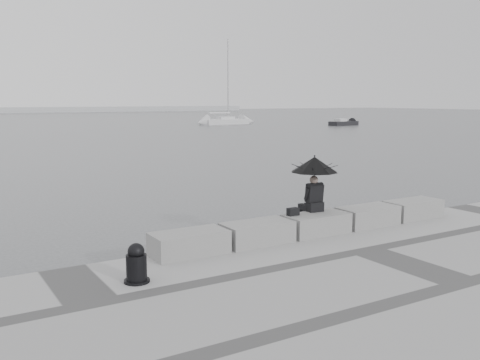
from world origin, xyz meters
TOP-DOWN VIEW (x-y plane):
  - ground at (0.00, 0.00)m, footprint 360.00×360.00m
  - stone_block_far_left at (-3.40, -0.45)m, footprint 1.60×0.80m
  - stone_block_left at (-1.70, -0.45)m, footprint 1.60×0.80m
  - stone_block_centre at (0.00, -0.45)m, footprint 1.60×0.80m
  - stone_block_right at (1.70, -0.45)m, footprint 1.60×0.80m
  - stone_block_far_right at (3.40, -0.45)m, footprint 1.60×0.80m
  - seated_person at (0.15, -0.16)m, footprint 1.16×1.16m
  - bag at (-0.58, -0.30)m, footprint 0.28×0.16m
  - mooring_bollard at (-4.95, -1.52)m, footprint 0.46×0.46m
  - sailboat_right at (32.62, 61.22)m, footprint 7.09×2.42m
  - small_motorboat at (45.89, 49.38)m, footprint 5.34×2.48m

SIDE VIEW (x-z plane):
  - ground at x=0.00m, z-range 0.00..0.00m
  - small_motorboat at x=45.89m, z-range -0.23..0.87m
  - sailboat_right at x=32.62m, z-range -5.92..6.98m
  - stone_block_far_left at x=-3.40m, z-range 0.50..1.00m
  - stone_block_left at x=-1.70m, z-range 0.50..1.00m
  - stone_block_centre at x=0.00m, z-range 0.50..1.00m
  - stone_block_right at x=1.70m, z-range 0.50..1.00m
  - stone_block_far_right at x=3.40m, z-range 0.50..1.00m
  - mooring_bollard at x=-4.95m, z-range 0.45..1.17m
  - bag at x=-0.58m, z-range 1.00..1.18m
  - seated_person at x=0.15m, z-range 1.31..2.70m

